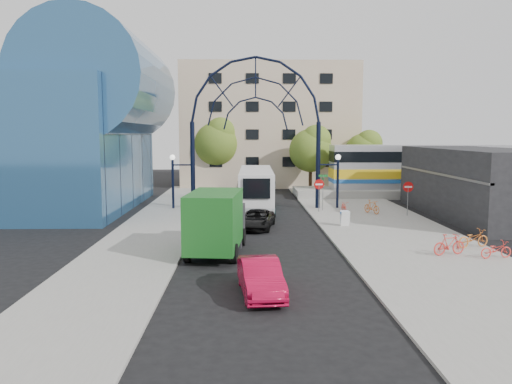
{
  "coord_description": "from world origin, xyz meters",
  "views": [
    {
      "loc": [
        -0.91,
        -25.7,
        6.03
      ],
      "look_at": [
        -0.16,
        6.0,
        2.34
      ],
      "focal_mm": 35.0,
      "sensor_mm": 36.0,
      "label": 1
    }
  ],
  "objects_px": {
    "bike_near_b": "(372,207)",
    "street_name_sign": "(323,185)",
    "sandwich_board": "(345,216)",
    "tree_north_a": "(312,148)",
    "green_truck": "(217,222)",
    "bike_near_a": "(344,206)",
    "city_bus": "(256,188)",
    "bike_far_a": "(473,238)",
    "gateway_arch": "(256,102)",
    "stop_sign": "(319,187)",
    "bike_far_b": "(449,244)",
    "black_suv": "(256,219)",
    "tree_north_b": "(217,141)",
    "tree_north_c": "(365,150)",
    "bike_far_c": "(496,250)",
    "train_car": "(460,167)",
    "do_not_enter_sign": "(408,190)",
    "red_sedan": "(261,277)"
  },
  "relations": [
    {
      "from": "green_truck",
      "to": "street_name_sign",
      "type": "bearing_deg",
      "value": 66.21
    },
    {
      "from": "bike_far_a",
      "to": "bike_far_b",
      "type": "bearing_deg",
      "value": 113.35
    },
    {
      "from": "tree_north_b",
      "to": "black_suv",
      "type": "bearing_deg",
      "value": -81.16
    },
    {
      "from": "tree_north_c",
      "to": "bike_far_b",
      "type": "relative_size",
      "value": 3.71
    },
    {
      "from": "do_not_enter_sign",
      "to": "bike_far_b",
      "type": "xyz_separation_m",
      "value": [
        -1.85,
        -11.93,
        -1.33
      ]
    },
    {
      "from": "black_suv",
      "to": "bike_far_b",
      "type": "bearing_deg",
      "value": -29.79
    },
    {
      "from": "bike_far_a",
      "to": "bike_far_b",
      "type": "xyz_separation_m",
      "value": [
        -1.93,
        -1.6,
        0.05
      ]
    },
    {
      "from": "bike_near_b",
      "to": "street_name_sign",
      "type": "bearing_deg",
      "value": 128.63
    },
    {
      "from": "stop_sign",
      "to": "bike_near_b",
      "type": "distance_m",
      "value": 4.2
    },
    {
      "from": "stop_sign",
      "to": "sandwich_board",
      "type": "height_order",
      "value": "stop_sign"
    },
    {
      "from": "bike_near_b",
      "to": "bike_far_c",
      "type": "distance_m",
      "value": 13.84
    },
    {
      "from": "bike_near_b",
      "to": "bike_far_a",
      "type": "height_order",
      "value": "bike_near_b"
    },
    {
      "from": "street_name_sign",
      "to": "gateway_arch",
      "type": "bearing_deg",
      "value": 164.93
    },
    {
      "from": "tree_north_a",
      "to": "tree_north_b",
      "type": "bearing_deg",
      "value": 158.2
    },
    {
      "from": "stop_sign",
      "to": "do_not_enter_sign",
      "type": "xyz_separation_m",
      "value": [
        6.2,
        -2.0,
        -0.02
      ]
    },
    {
      "from": "sandwich_board",
      "to": "bike_near_b",
      "type": "xyz_separation_m",
      "value": [
        3.04,
        5.02,
        -0.12
      ]
    },
    {
      "from": "stop_sign",
      "to": "sandwich_board",
      "type": "xyz_separation_m",
      "value": [
        0.8,
        -6.02,
        -1.25
      ]
    },
    {
      "from": "train_car",
      "to": "bike_far_c",
      "type": "bearing_deg",
      "value": -109.8
    },
    {
      "from": "bike_near_b",
      "to": "bike_far_a",
      "type": "relative_size",
      "value": 0.91
    },
    {
      "from": "tree_north_a",
      "to": "green_truck",
      "type": "xyz_separation_m",
      "value": [
        -8.42,
        -26.65,
        -3.0
      ]
    },
    {
      "from": "city_bus",
      "to": "bike_far_c",
      "type": "relative_size",
      "value": 7.33
    },
    {
      "from": "gateway_arch",
      "to": "bike_near_b",
      "type": "distance_m",
      "value": 12.11
    },
    {
      "from": "black_suv",
      "to": "red_sedan",
      "type": "height_order",
      "value": "red_sedan"
    },
    {
      "from": "red_sedan",
      "to": "street_name_sign",
      "type": "bearing_deg",
      "value": 68.7
    },
    {
      "from": "red_sedan",
      "to": "bike_far_a",
      "type": "height_order",
      "value": "red_sedan"
    },
    {
      "from": "sandwich_board",
      "to": "tree_north_a",
      "type": "xyz_separation_m",
      "value": [
        0.52,
        19.95,
        3.86
      ]
    },
    {
      "from": "tree_north_c",
      "to": "sandwich_board",
      "type": "bearing_deg",
      "value": -106.55
    },
    {
      "from": "street_name_sign",
      "to": "bike_far_a",
      "type": "distance_m",
      "value": 14.29
    },
    {
      "from": "gateway_arch",
      "to": "city_bus",
      "type": "xyz_separation_m",
      "value": [
        0.05,
        0.31,
        -6.88
      ]
    },
    {
      "from": "tree_north_b",
      "to": "bike_far_a",
      "type": "xyz_separation_m",
      "value": [
        14.95,
        -30.26,
        -4.67
      ]
    },
    {
      "from": "bike_near_a",
      "to": "gateway_arch",
      "type": "bearing_deg",
      "value": 161.85
    },
    {
      "from": "city_bus",
      "to": "green_truck",
      "type": "distance_m",
      "value": 15.21
    },
    {
      "from": "train_car",
      "to": "green_truck",
      "type": "xyz_separation_m",
      "value": [
        -22.29,
        -22.72,
        -1.29
      ]
    },
    {
      "from": "gateway_arch",
      "to": "sandwich_board",
      "type": "bearing_deg",
      "value": -55.09
    },
    {
      "from": "tree_north_b",
      "to": "bike_near_a",
      "type": "distance_m",
      "value": 21.42
    },
    {
      "from": "gateway_arch",
      "to": "black_suv",
      "type": "relative_size",
      "value": 3.15
    },
    {
      "from": "city_bus",
      "to": "bike_far_a",
      "type": "distance_m",
      "value": 18.37
    },
    {
      "from": "sandwich_board",
      "to": "gateway_arch",
      "type": "bearing_deg",
      "value": 124.91
    },
    {
      "from": "city_bus",
      "to": "green_truck",
      "type": "bearing_deg",
      "value": -97.81
    },
    {
      "from": "street_name_sign",
      "to": "tree_north_a",
      "type": "relative_size",
      "value": 0.4
    },
    {
      "from": "sandwich_board",
      "to": "tree_north_a",
      "type": "distance_m",
      "value": 20.33
    },
    {
      "from": "green_truck",
      "to": "bike_near_a",
      "type": "relative_size",
      "value": 4.34
    },
    {
      "from": "bike_near_a",
      "to": "bike_far_a",
      "type": "distance_m",
      "value": 13.02
    },
    {
      "from": "do_not_enter_sign",
      "to": "bike_far_c",
      "type": "distance_m",
      "value": 12.69
    },
    {
      "from": "street_name_sign",
      "to": "bike_near_a",
      "type": "relative_size",
      "value": 1.85
    },
    {
      "from": "stop_sign",
      "to": "tree_north_c",
      "type": "xyz_separation_m",
      "value": [
        7.32,
        15.93,
        2.28
      ]
    },
    {
      "from": "green_truck",
      "to": "bike_far_b",
      "type": "distance_m",
      "value": 11.54
    },
    {
      "from": "gateway_arch",
      "to": "stop_sign",
      "type": "bearing_deg",
      "value": -22.63
    },
    {
      "from": "bike_near_a",
      "to": "tree_north_a",
      "type": "bearing_deg",
      "value": 91.35
    },
    {
      "from": "tree_north_b",
      "to": "tree_north_c",
      "type": "bearing_deg",
      "value": -7.12
    }
  ]
}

